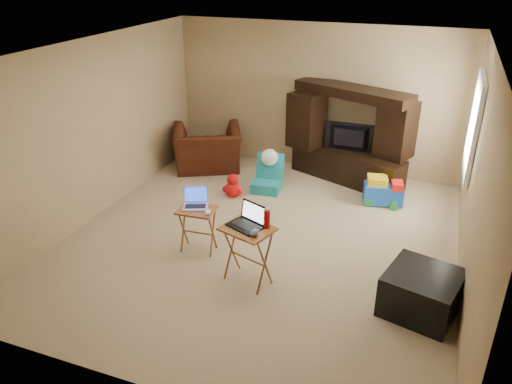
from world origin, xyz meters
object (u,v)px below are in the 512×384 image
at_px(mouse_right, 255,233).
at_px(entertainment_center, 349,135).
at_px(tray_table_right, 248,255).
at_px(laptop_left, 195,199).
at_px(water_bottle, 267,219).
at_px(television, 349,138).
at_px(push_toy, 383,190).
at_px(mouse_left, 208,212).
at_px(child_rocker, 267,174).
at_px(tray_table_left, 198,230).
at_px(plush_toy, 233,185).
at_px(laptop_right, 245,217).
at_px(recliner, 207,148).
at_px(ottoman, 422,293).

bearing_deg(mouse_right, entertainment_center, 83.76).
height_order(tray_table_right, laptop_left, laptop_left).
bearing_deg(water_bottle, television, 84.53).
relative_size(push_toy, mouse_left, 4.87).
bearing_deg(child_rocker, tray_table_left, -101.78).
height_order(child_rocker, tray_table_left, tray_table_left).
bearing_deg(child_rocker, water_bottle, -76.05).
xyz_separation_m(mouse_left, mouse_right, (0.79, -0.46, 0.12)).
relative_size(laptop_left, mouse_right, 2.16).
bearing_deg(television, plush_toy, 37.78).
relative_size(push_toy, water_bottle, 2.69).
distance_m(television, tray_table_right, 3.31).
height_order(laptop_right, water_bottle, laptop_right).
bearing_deg(entertainment_center, push_toy, -22.18).
distance_m(child_rocker, water_bottle, 2.54).
distance_m(recliner, water_bottle, 3.60).
distance_m(mouse_left, water_bottle, 0.92).
height_order(television, mouse_left, television).
bearing_deg(mouse_right, television, 83.68).
distance_m(recliner, plush_toy, 1.28).
distance_m(television, tray_table_left, 3.17).
height_order(mouse_left, mouse_right, mouse_right).
relative_size(tray_table_right, mouse_right, 4.92).
bearing_deg(mouse_right, tray_table_right, 137.29).
distance_m(entertainment_center, laptop_right, 3.31).
bearing_deg(mouse_right, child_rocker, 106.51).
xyz_separation_m(television, child_rocker, (-1.13, -0.82, -0.47)).
xyz_separation_m(entertainment_center, child_rocker, (-1.13, -0.87, -0.50)).
xyz_separation_m(entertainment_center, laptop_right, (-0.54, -3.27, 0.04)).
xyz_separation_m(entertainment_center, tray_table_right, (-0.50, -3.29, -0.44)).
relative_size(entertainment_center, laptop_right, 5.21).
bearing_deg(ottoman, laptop_left, 174.03).
bearing_deg(television, recliner, 6.69).
bearing_deg(mouse_left, laptop_right, -27.61).
xyz_separation_m(entertainment_center, television, (0.00, -0.04, -0.03)).
bearing_deg(plush_toy, laptop_left, -83.86).
relative_size(television, laptop_right, 2.17).
bearing_deg(recliner, mouse_left, 89.23).
bearing_deg(recliner, push_toy, 147.14).
height_order(push_toy, tray_table_right, tray_table_right).
xyz_separation_m(plush_toy, laptop_right, (1.01, -2.01, 0.64)).
height_order(recliner, child_rocker, recliner).
xyz_separation_m(child_rocker, mouse_right, (0.75, -2.54, 0.45)).
bearing_deg(ottoman, television, 114.74).
xyz_separation_m(entertainment_center, ottoman, (1.43, -3.14, -0.57)).
bearing_deg(push_toy, entertainment_center, 123.48).
distance_m(laptop_right, mouse_left, 0.73).
height_order(tray_table_left, tray_table_right, tray_table_right).
bearing_deg(push_toy, water_bottle, -124.17).
height_order(entertainment_center, plush_toy, entertainment_center).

